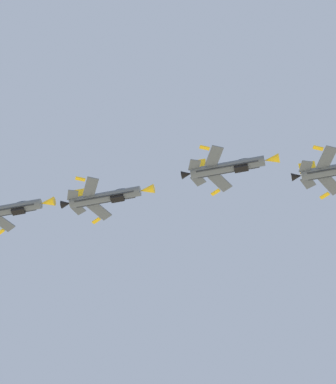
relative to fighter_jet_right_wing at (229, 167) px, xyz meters
The scene contains 3 objects.
fighter_jet_right_wing is the anchor object (origin of this frame).
fighter_jet_left_outer 20.97m from the fighter_jet_right_wing, behind, with size 15.86×10.44×4.35m.
fighter_jet_right_outer 37.69m from the fighter_jet_right_wing, 169.21° to the right, with size 15.86×10.43×4.36m.
Camera 1 is at (1.36, -2.35, 1.72)m, focal length 76.92 mm.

